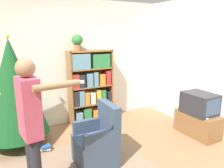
# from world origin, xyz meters

# --- Properties ---
(wall_back) EXTENTS (8.00, 0.10, 2.60)m
(wall_back) POSITION_xyz_m (0.00, 2.15, 1.30)
(wall_back) COLOR silver
(wall_back) RESTS_ON ground_plane
(bookshelf) EXTENTS (0.95, 0.30, 1.57)m
(bookshelf) POSITION_xyz_m (0.52, 1.93, 0.81)
(bookshelf) COLOR brown
(bookshelf) RESTS_ON ground_plane
(tv_stand) EXTENTS (0.42, 0.82, 0.44)m
(tv_stand) POSITION_xyz_m (2.06, 0.34, 0.22)
(tv_stand) COLOR brown
(tv_stand) RESTS_ON ground_plane
(television) EXTENTS (0.45, 0.59, 0.39)m
(television) POSITION_xyz_m (2.06, 0.33, 0.64)
(television) COLOR #28282D
(television) RESTS_ON tv_stand
(game_remote) EXTENTS (0.04, 0.12, 0.02)m
(game_remote) POSITION_xyz_m (1.93, 0.09, 0.46)
(game_remote) COLOR white
(game_remote) RESTS_ON tv_stand
(christmas_tree) EXTENTS (1.08, 1.08, 1.91)m
(christmas_tree) POSITION_xyz_m (-1.01, 1.55, 1.02)
(christmas_tree) COLOR #4C3323
(christmas_tree) RESTS_ON ground_plane
(armchair) EXTENTS (0.58, 0.57, 0.92)m
(armchair) POSITION_xyz_m (-0.02, 0.39, 0.32)
(armchair) COLOR #334256
(armchair) RESTS_ON ground_plane
(standing_person) EXTENTS (0.67, 0.47, 1.68)m
(standing_person) POSITION_xyz_m (-0.97, -0.03, 1.00)
(standing_person) COLOR #232328
(standing_person) RESTS_ON ground_plane
(potted_plant) EXTENTS (0.22, 0.22, 0.33)m
(potted_plant) POSITION_xyz_m (0.27, 1.93, 1.76)
(potted_plant) COLOR #935B38
(potted_plant) RESTS_ON bookshelf
(book_pile_near_tree) EXTENTS (0.22, 0.19, 0.10)m
(book_pile_near_tree) POSITION_xyz_m (-0.65, 1.12, 0.05)
(book_pile_near_tree) COLOR #B22D28
(book_pile_near_tree) RESTS_ON ground_plane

